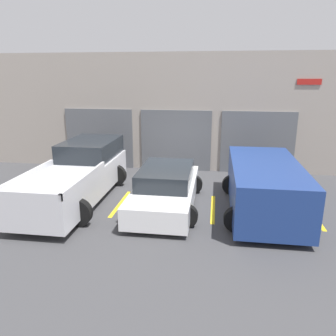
# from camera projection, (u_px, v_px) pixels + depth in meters

# --- Properties ---
(ground_plane) EXTENTS (28.00, 28.00, 0.00)m
(ground_plane) POSITION_uv_depth(u_px,v_px,m) (171.00, 193.00, 11.36)
(ground_plane) COLOR #3D3D3F
(shophouse_building) EXTENTS (17.90, 0.68, 4.85)m
(shophouse_building) POSITION_uv_depth(u_px,v_px,m) (181.00, 113.00, 13.84)
(shophouse_building) COLOR #9E9389
(shophouse_building) RESTS_ON ground
(pickup_truck) EXTENTS (2.38, 5.52, 1.73)m
(pickup_truck) POSITION_uv_depth(u_px,v_px,m) (79.00, 174.00, 10.71)
(pickup_truck) COLOR silver
(pickup_truck) RESTS_ON ground
(sedan_white) EXTENTS (2.16, 4.31, 1.23)m
(sedan_white) POSITION_uv_depth(u_px,v_px,m) (166.00, 188.00, 10.10)
(sedan_white) COLOR white
(sedan_white) RESTS_ON ground
(sedan_side) EXTENTS (2.37, 4.54, 1.50)m
(sedan_side) POSITION_uv_depth(u_px,v_px,m) (264.00, 186.00, 9.61)
(sedan_side) COLOR navy
(sedan_side) RESTS_ON ground
(parking_stripe_far_left) EXTENTS (0.12, 2.20, 0.01)m
(parking_stripe_far_left) POSITION_uv_depth(u_px,v_px,m) (35.00, 199.00, 10.85)
(parking_stripe_far_left) COLOR gold
(parking_stripe_far_left) RESTS_ON ground
(parking_stripe_left) EXTENTS (0.12, 2.20, 0.01)m
(parking_stripe_left) POSITION_uv_depth(u_px,v_px,m) (120.00, 203.00, 10.44)
(parking_stripe_left) COLOR gold
(parking_stripe_left) RESTS_ON ground
(parking_stripe_centre) EXTENTS (0.12, 2.20, 0.01)m
(parking_stripe_centre) POSITION_uv_depth(u_px,v_px,m) (213.00, 209.00, 10.03)
(parking_stripe_centre) COLOR gold
(parking_stripe_centre) RESTS_ON ground
(parking_stripe_right) EXTENTS (0.12, 2.20, 0.01)m
(parking_stripe_right) POSITION_uv_depth(u_px,v_px,m) (313.00, 214.00, 9.62)
(parking_stripe_right) COLOR gold
(parking_stripe_right) RESTS_ON ground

